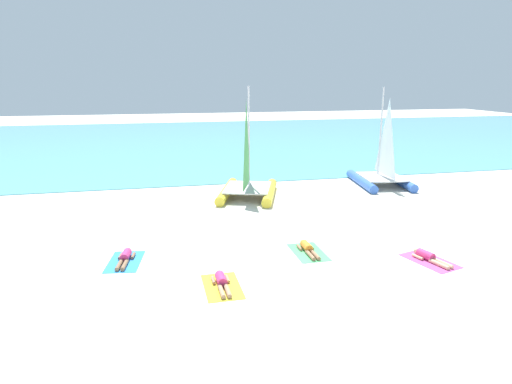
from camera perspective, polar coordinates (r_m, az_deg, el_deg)
name	(u,v)px	position (r m, az deg, el deg)	size (l,w,h in m)	color
ground_plane	(238,194)	(24.45, -2.29, -0.22)	(120.00, 120.00, 0.00)	silver
ocean_water	(199,140)	(46.26, -7.38, 6.61)	(120.00, 40.00, 0.05)	#5BB2C1
sailboat_yellow	(248,181)	(23.55, -1.07, 1.38)	(4.09, 5.11, 5.79)	yellow
sailboat_blue	(382,171)	(27.22, 15.84, 2.58)	(3.32, 4.69, 5.71)	blue
towel_leftmost	(125,262)	(16.17, -16.50, -8.57)	(1.10, 1.90, 0.01)	#338CD8
sunbather_leftmost	(125,257)	(16.18, -16.48, -8.07)	(0.63, 1.57, 0.30)	#D83372
towel_center_left	(222,286)	(13.83, -4.37, -12.02)	(1.10, 1.90, 0.01)	yellow
sunbather_center_left	(222,282)	(13.84, -4.43, -11.43)	(0.54, 1.56, 0.30)	#D83372
towel_center_right	(308,252)	(16.42, 6.74, -7.70)	(1.10, 1.90, 0.01)	#4CB266
sunbather_center_right	(308,248)	(16.43, 6.67, -7.21)	(0.54, 1.56, 0.30)	orange
towel_rightmost	(430,261)	(16.70, 21.45, -8.25)	(1.10, 1.90, 0.01)	#D84C99
sunbather_rightmost	(429,257)	(16.70, 21.31, -7.78)	(0.79, 1.55, 0.30)	#D83372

